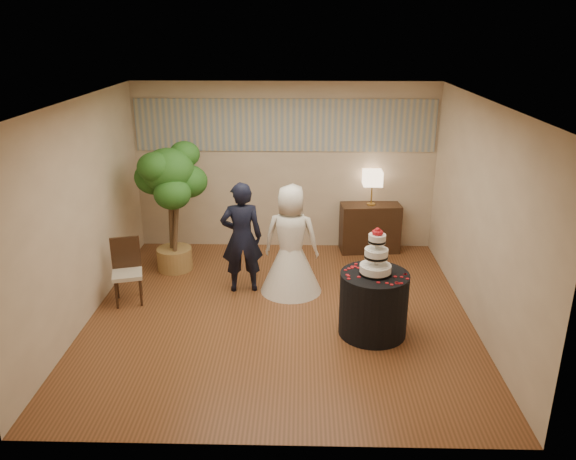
{
  "coord_description": "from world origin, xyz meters",
  "views": [
    {
      "loc": [
        0.27,
        -6.66,
        3.64
      ],
      "look_at": [
        0.1,
        0.4,
        1.05
      ],
      "focal_mm": 35.0,
      "sensor_mm": 36.0,
      "label": 1
    }
  ],
  "objects_px": {
    "cake_table": "(373,304)",
    "table_lamp": "(372,188)",
    "wedding_cake": "(376,251)",
    "console": "(370,228)",
    "ficus_tree": "(171,208)",
    "bride": "(291,239)",
    "side_chair": "(127,272)",
    "groom": "(242,238)"
  },
  "relations": [
    {
      "from": "cake_table",
      "to": "table_lamp",
      "type": "height_order",
      "value": "table_lamp"
    },
    {
      "from": "bride",
      "to": "cake_table",
      "type": "bearing_deg",
      "value": 138.53
    },
    {
      "from": "bride",
      "to": "side_chair",
      "type": "xyz_separation_m",
      "value": [
        -2.24,
        -0.42,
        -0.34
      ]
    },
    {
      "from": "bride",
      "to": "wedding_cake",
      "type": "xyz_separation_m",
      "value": [
        1.04,
        -1.18,
        0.31
      ]
    },
    {
      "from": "groom",
      "to": "cake_table",
      "type": "distance_m",
      "value": 2.14
    },
    {
      "from": "cake_table",
      "to": "console",
      "type": "distance_m",
      "value": 2.76
    },
    {
      "from": "console",
      "to": "side_chair",
      "type": "bearing_deg",
      "value": -155.66
    },
    {
      "from": "wedding_cake",
      "to": "side_chair",
      "type": "bearing_deg",
      "value": 167.06
    },
    {
      "from": "wedding_cake",
      "to": "side_chair",
      "type": "height_order",
      "value": "wedding_cake"
    },
    {
      "from": "groom",
      "to": "console",
      "type": "xyz_separation_m",
      "value": [
        2.0,
        1.56,
        -0.4
      ]
    },
    {
      "from": "bride",
      "to": "side_chair",
      "type": "height_order",
      "value": "bride"
    },
    {
      "from": "groom",
      "to": "bride",
      "type": "xyz_separation_m",
      "value": [
        0.7,
        -0.01,
        -0.02
      ]
    },
    {
      "from": "groom",
      "to": "cake_table",
      "type": "bearing_deg",
      "value": 137.16
    },
    {
      "from": "ficus_tree",
      "to": "side_chair",
      "type": "bearing_deg",
      "value": -109.19
    },
    {
      "from": "table_lamp",
      "to": "bride",
      "type": "bearing_deg",
      "value": -129.64
    },
    {
      "from": "wedding_cake",
      "to": "ficus_tree",
      "type": "relative_size",
      "value": 0.29
    },
    {
      "from": "groom",
      "to": "side_chair",
      "type": "bearing_deg",
      "value": 7.2
    },
    {
      "from": "bride",
      "to": "ficus_tree",
      "type": "xyz_separation_m",
      "value": [
        -1.85,
        0.71,
        0.23
      ]
    },
    {
      "from": "table_lamp",
      "to": "ficus_tree",
      "type": "distance_m",
      "value": 3.27
    },
    {
      "from": "wedding_cake",
      "to": "ficus_tree",
      "type": "xyz_separation_m",
      "value": [
        -2.89,
        1.89,
        -0.09
      ]
    },
    {
      "from": "groom",
      "to": "wedding_cake",
      "type": "xyz_separation_m",
      "value": [
        1.74,
        -1.19,
        0.3
      ]
    },
    {
      "from": "bride",
      "to": "wedding_cake",
      "type": "relative_size",
      "value": 2.67
    },
    {
      "from": "groom",
      "to": "table_lamp",
      "type": "relative_size",
      "value": 2.79
    },
    {
      "from": "side_chair",
      "to": "table_lamp",
      "type": "bearing_deg",
      "value": 13.56
    },
    {
      "from": "console",
      "to": "ficus_tree",
      "type": "bearing_deg",
      "value": -169.72
    },
    {
      "from": "cake_table",
      "to": "table_lamp",
      "type": "bearing_deg",
      "value": 84.49
    },
    {
      "from": "bride",
      "to": "table_lamp",
      "type": "bearing_deg",
      "value": -122.59
    },
    {
      "from": "console",
      "to": "groom",
      "type": "bearing_deg",
      "value": -147.07
    },
    {
      "from": "bride",
      "to": "wedding_cake",
      "type": "bearing_deg",
      "value": 138.53
    },
    {
      "from": "bride",
      "to": "side_chair",
      "type": "bearing_deg",
      "value": 17.72
    },
    {
      "from": "wedding_cake",
      "to": "console",
      "type": "height_order",
      "value": "wedding_cake"
    },
    {
      "from": "table_lamp",
      "to": "side_chair",
      "type": "relative_size",
      "value": 0.64
    },
    {
      "from": "cake_table",
      "to": "ficus_tree",
      "type": "height_order",
      "value": "ficus_tree"
    },
    {
      "from": "table_lamp",
      "to": "side_chair",
      "type": "xyz_separation_m",
      "value": [
        -3.54,
        -2.0,
        -0.66
      ]
    },
    {
      "from": "wedding_cake",
      "to": "ficus_tree",
      "type": "bearing_deg",
      "value": 146.82
    },
    {
      "from": "ficus_tree",
      "to": "side_chair",
      "type": "relative_size",
      "value": 2.26
    },
    {
      "from": "groom",
      "to": "bride",
      "type": "height_order",
      "value": "groom"
    },
    {
      "from": "console",
      "to": "wedding_cake",
      "type": "bearing_deg",
      "value": -100.55
    },
    {
      "from": "cake_table",
      "to": "console",
      "type": "xyz_separation_m",
      "value": [
        0.27,
        2.75,
        0.0
      ]
    },
    {
      "from": "groom",
      "to": "console",
      "type": "height_order",
      "value": "groom"
    },
    {
      "from": "cake_table",
      "to": "groom",
      "type": "bearing_deg",
      "value": 145.65
    },
    {
      "from": "groom",
      "to": "cake_table",
      "type": "relative_size",
      "value": 1.93
    }
  ]
}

